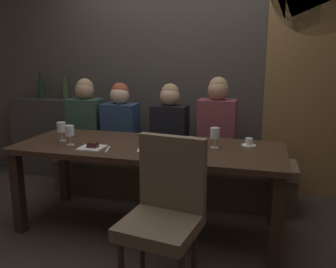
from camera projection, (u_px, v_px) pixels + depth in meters
ground at (149, 227)px, 3.02m from camera, size 9.00×9.00×0.00m
back_wall_tiled at (182, 52)px, 3.83m from camera, size 6.00×0.12×3.00m
arched_door at (312, 66)px, 3.45m from camera, size 0.90×0.05×2.55m
back_counter at (57, 137)px, 4.29m from camera, size 1.10×0.28×0.95m
dining_table at (148, 155)px, 2.87m from camera, size 2.20×0.84×0.74m
banquette_bench at (170, 176)px, 3.63m from camera, size 2.50×0.44×0.45m
chair_near_side at (165, 206)px, 2.13m from camera, size 0.50×0.50×0.98m
diner_redhead at (86, 116)px, 3.76m from camera, size 0.36×0.24×0.78m
diner_bearded at (121, 120)px, 3.65m from camera, size 0.36×0.24×0.74m
diner_far_end at (170, 122)px, 3.53m from camera, size 0.36×0.24×0.74m
diner_near_end at (217, 121)px, 3.37m from camera, size 0.36×0.24×0.82m
wine_bottle_dark_red at (41, 89)px, 4.19m from camera, size 0.08×0.08×0.33m
wine_bottle_pale_label at (65, 89)px, 4.12m from camera, size 0.08×0.08×0.33m
wine_glass_near_right at (70, 132)px, 2.84m from camera, size 0.08×0.08×0.16m
wine_glass_near_left at (174, 144)px, 2.45m from camera, size 0.08×0.08×0.16m
wine_glass_far_right at (61, 128)px, 2.98m from camera, size 0.08×0.08×0.16m
wine_glass_far_left at (215, 134)px, 2.75m from camera, size 0.08×0.08×0.16m
wine_glass_center_front at (190, 145)px, 2.43m from camera, size 0.08×0.08×0.16m
espresso_cup at (249, 143)px, 2.83m from camera, size 0.12×0.12×0.06m
dessert_plate at (92, 147)px, 2.76m from camera, size 0.19×0.19×0.05m
fork_on_table at (108, 149)px, 2.72m from camera, size 0.06×0.17×0.01m
folded_napkin at (145, 151)px, 2.68m from camera, size 0.13×0.12×0.01m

